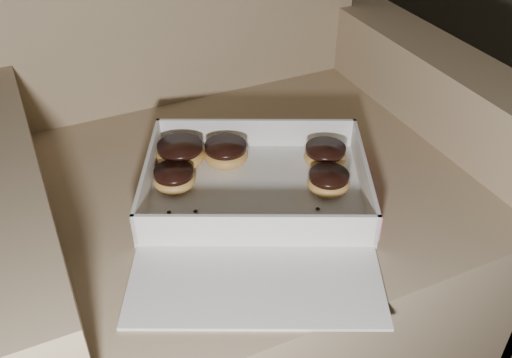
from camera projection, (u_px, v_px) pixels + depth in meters
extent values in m
cube|color=#947C5E|center=(249.00, 251.00, 1.14)|extent=(0.74, 0.74, 0.43)
cube|color=#947C5E|center=(34.00, 290.00, 0.97)|extent=(0.12, 0.74, 0.57)
cube|color=#947C5E|center=(416.00, 173.00, 1.23)|extent=(0.12, 0.74, 0.57)
cube|color=white|center=(256.00, 191.00, 0.95)|extent=(0.44, 0.39, 0.01)
cube|color=white|center=(256.00, 133.00, 1.03)|extent=(0.33, 0.16, 0.05)
cube|color=white|center=(256.00, 230.00, 0.82)|extent=(0.33, 0.16, 0.05)
cube|color=white|center=(148.00, 175.00, 0.93)|extent=(0.12, 0.25, 0.05)
cube|color=white|center=(364.00, 176.00, 0.93)|extent=(0.12, 0.25, 0.05)
cube|color=#DE5984|center=(367.00, 176.00, 0.93)|extent=(0.11, 0.24, 0.05)
cube|color=white|center=(255.00, 285.00, 0.78)|extent=(0.38, 0.29, 0.01)
ellipsoid|color=#ECA252|center=(328.00, 183.00, 0.93)|extent=(0.07, 0.07, 0.03)
cylinder|color=black|center=(329.00, 176.00, 0.92)|extent=(0.06, 0.06, 0.01)
ellipsoid|color=#ECA252|center=(174.00, 180.00, 0.94)|extent=(0.07, 0.07, 0.03)
cylinder|color=black|center=(174.00, 172.00, 0.93)|extent=(0.06, 0.06, 0.01)
ellipsoid|color=#ECA252|center=(226.00, 154.00, 0.99)|extent=(0.08, 0.08, 0.04)
cylinder|color=black|center=(226.00, 147.00, 0.98)|extent=(0.07, 0.07, 0.01)
ellipsoid|color=#ECA252|center=(325.00, 157.00, 0.99)|extent=(0.07, 0.07, 0.04)
cylinder|color=black|center=(326.00, 149.00, 0.98)|extent=(0.07, 0.07, 0.01)
ellipsoid|color=#ECA252|center=(181.00, 155.00, 0.99)|extent=(0.08, 0.08, 0.04)
cylinder|color=black|center=(180.00, 147.00, 0.98)|extent=(0.08, 0.08, 0.01)
ellipsoid|color=black|center=(318.00, 209.00, 0.90)|extent=(0.01, 0.01, 0.00)
ellipsoid|color=black|center=(169.00, 212.00, 0.89)|extent=(0.01, 0.01, 0.00)
ellipsoid|color=black|center=(195.00, 211.00, 0.89)|extent=(0.01, 0.01, 0.00)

